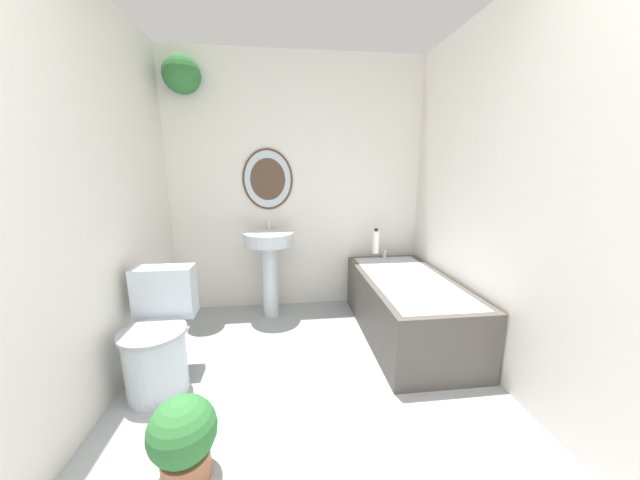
{
  "coord_description": "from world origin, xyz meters",
  "views": [
    {
      "loc": [
        -0.17,
        -0.31,
        1.35
      ],
      "look_at": [
        0.08,
        1.74,
        0.9
      ],
      "focal_mm": 18.0,
      "sensor_mm": 36.0,
      "label": 1
    }
  ],
  "objects_px": {
    "shampoo_bottle": "(376,242)",
    "potted_plant": "(183,436)",
    "toilet": "(159,340)",
    "pedestal_sink": "(269,256)",
    "bathtub": "(406,305)"
  },
  "relations": [
    {
      "from": "toilet",
      "to": "shampoo_bottle",
      "type": "bearing_deg",
      "value": 30.23
    },
    {
      "from": "pedestal_sink",
      "to": "potted_plant",
      "type": "distance_m",
      "value": 1.69
    },
    {
      "from": "bathtub",
      "to": "toilet",
      "type": "bearing_deg",
      "value": -166.39
    },
    {
      "from": "pedestal_sink",
      "to": "shampoo_bottle",
      "type": "relative_size",
      "value": 3.78
    },
    {
      "from": "potted_plant",
      "to": "shampoo_bottle",
      "type": "bearing_deg",
      "value": 51.05
    },
    {
      "from": "toilet",
      "to": "potted_plant",
      "type": "xyz_separation_m",
      "value": [
        0.33,
        -0.68,
        -0.1
      ]
    },
    {
      "from": "toilet",
      "to": "pedestal_sink",
      "type": "xyz_separation_m",
      "value": [
        0.66,
        0.93,
        0.28
      ]
    },
    {
      "from": "toilet",
      "to": "pedestal_sink",
      "type": "distance_m",
      "value": 1.17
    },
    {
      "from": "bathtub",
      "to": "potted_plant",
      "type": "relative_size",
      "value": 3.6
    },
    {
      "from": "toilet",
      "to": "potted_plant",
      "type": "relative_size",
      "value": 1.86
    },
    {
      "from": "toilet",
      "to": "pedestal_sink",
      "type": "height_order",
      "value": "pedestal_sink"
    },
    {
      "from": "shampoo_bottle",
      "to": "potted_plant",
      "type": "xyz_separation_m",
      "value": [
        -1.34,
        -1.66,
        -0.47
      ]
    },
    {
      "from": "toilet",
      "to": "bathtub",
      "type": "bearing_deg",
      "value": 13.61
    },
    {
      "from": "shampoo_bottle",
      "to": "potted_plant",
      "type": "distance_m",
      "value": 2.18
    },
    {
      "from": "pedestal_sink",
      "to": "potted_plant",
      "type": "height_order",
      "value": "pedestal_sink"
    }
  ]
}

